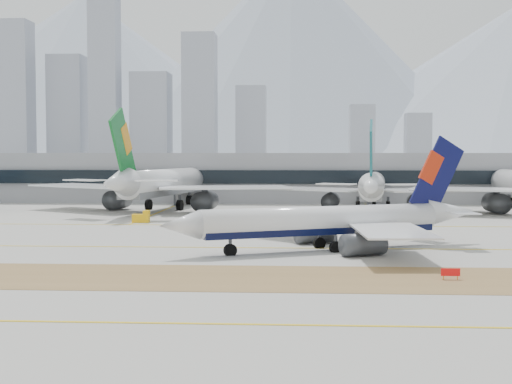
# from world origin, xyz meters

# --- Properties ---
(ground) EXTENTS (3000.00, 3000.00, 0.00)m
(ground) POSITION_xyz_m (0.00, 0.00, 0.00)
(ground) COLOR gray
(ground) RESTS_ON ground
(apron_markings) EXTENTS (360.00, 122.22, 0.06)m
(apron_markings) POSITION_xyz_m (0.00, -53.95, 0.02)
(apron_markings) COLOR olive
(apron_markings) RESTS_ON ground
(taxiing_airliner) EXTENTS (49.62, 42.20, 17.77)m
(taxiing_airliner) POSITION_xyz_m (17.97, -6.55, 4.29)
(taxiing_airliner) COLOR white
(taxiing_airliner) RESTS_ON ground
(widebody_eva) EXTENTS (70.27, 69.60, 25.43)m
(widebody_eva) POSITION_xyz_m (-22.63, 69.12, 6.76)
(widebody_eva) COLOR white
(widebody_eva) RESTS_ON ground
(widebody_cathay) EXTENTS (63.53, 62.61, 22.81)m
(widebody_cathay) POSITION_xyz_m (32.14, 70.57, 6.06)
(widebody_cathay) COLOR white
(widebody_cathay) RESTS_ON ground
(terminal) EXTENTS (280.00, 43.10, 15.00)m
(terminal) POSITION_xyz_m (0.00, 114.84, 7.50)
(terminal) COLOR gray
(terminal) RESTS_ON ground
(hold_sign_right) EXTENTS (2.20, 0.15, 1.35)m
(hold_sign_right) POSITION_xyz_m (30.32, -32.00, 0.88)
(hold_sign_right) COLOR red
(hold_sign_right) RESTS_ON ground
(gse_c) EXTENTS (3.55, 2.00, 2.60)m
(gse_c) POSITION_xyz_m (43.04, 49.20, 1.05)
(gse_c) COLOR yellow
(gse_c) RESTS_ON ground
(gse_b) EXTENTS (3.55, 2.00, 2.60)m
(gse_b) POSITION_xyz_m (-20.61, 35.02, 1.05)
(gse_b) COLOR yellow
(gse_b) RESTS_ON ground
(gse_extra) EXTENTS (3.55, 2.00, 2.60)m
(gse_extra) POSITION_xyz_m (16.60, 40.60, 1.05)
(gse_extra) COLOR yellow
(gse_extra) RESTS_ON ground
(city_skyline) EXTENTS (342.00, 49.80, 140.00)m
(city_skyline) POSITION_xyz_m (-106.76, 453.42, 49.80)
(city_skyline) COLOR #9399A8
(city_skyline) RESTS_ON ground
(mountain_ridge) EXTENTS (2830.00, 1120.00, 470.00)m
(mountain_ridge) POSITION_xyz_m (33.00, 1404.14, 181.85)
(mountain_ridge) COLOR #9EA8B7
(mountain_ridge) RESTS_ON ground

